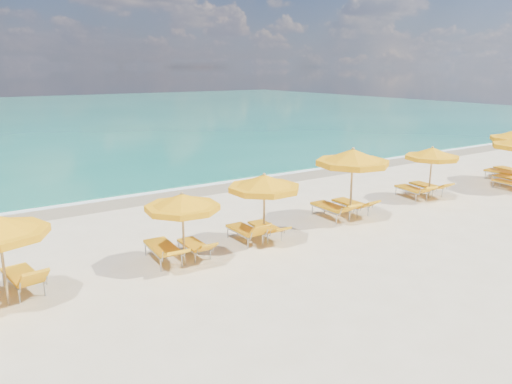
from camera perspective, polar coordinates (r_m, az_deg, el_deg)
ground_plane at (r=16.03m, az=2.99°, el=-5.25°), size 120.00×120.00×0.00m
ocean at (r=61.02m, az=-25.26°, el=7.77°), size 120.00×80.00×0.30m
wet_sand_band at (r=22.16m, az=-8.50°, el=0.08°), size 120.00×2.60×0.01m
foam_line at (r=22.86m, az=-9.36°, el=0.48°), size 120.00×1.20×0.03m
whitecap_near at (r=29.74m, az=-27.21°, el=2.24°), size 14.00×0.36×0.05m
whitecap_far at (r=40.29m, az=-8.37°, el=6.37°), size 18.00×0.30×0.05m
umbrella_3 at (r=13.50m, az=-8.43°, el=-1.25°), size 2.53×2.53×2.07m
umbrella_4 at (r=14.98m, az=0.95°, el=0.97°), size 2.83×2.83×2.24m
umbrella_5 at (r=17.73m, az=10.99°, el=3.83°), size 3.04×3.04×2.61m
umbrella_6 at (r=21.56m, az=19.49°, el=4.12°), size 2.38×2.38×2.19m
lounger_2_right at (r=13.51m, az=-25.01°, el=-9.33°), size 0.88×1.95×0.89m
lounger_3_left at (r=14.26m, az=-10.50°, el=-6.95°), size 0.80×2.11×0.76m
lounger_3_right at (r=14.57m, az=-7.00°, el=-6.54°), size 0.56×1.64×0.68m
lounger_4_left at (r=15.59m, az=-1.20°, el=-4.92°), size 0.63×1.77×0.86m
lounger_4_right at (r=15.96m, az=1.14°, el=-4.53°), size 0.67×1.81×0.65m
lounger_5_left at (r=18.15m, az=8.62°, el=-2.25°), size 0.72×2.08×0.83m
lounger_5_right at (r=18.89m, az=10.86°, el=-1.76°), size 0.65×1.94×0.75m
lounger_6_left at (r=21.74m, az=17.38°, el=-0.08°), size 0.91×1.98×0.75m
lounger_6_right at (r=22.51m, az=18.96°, el=0.28°), size 0.81×2.00×0.74m
lounger_7_left at (r=24.80m, az=26.88°, el=0.67°), size 0.70×1.67×0.74m
lounger_7_right at (r=25.70m, az=27.06°, el=1.12°), size 0.80×1.90×0.74m
lounger_8_left at (r=26.74m, az=26.39°, el=1.69°), size 0.83×2.12×0.74m
lounger_8_right at (r=27.50m, az=27.11°, el=1.92°), size 1.08×2.18×0.75m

